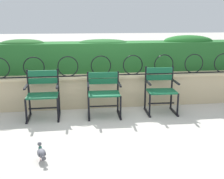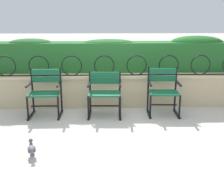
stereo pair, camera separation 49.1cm
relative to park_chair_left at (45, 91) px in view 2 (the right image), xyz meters
name	(u,v)px [view 2 (the right image)]	position (x,y,z in m)	size (l,w,h in m)	color
ground_plane	(112,119)	(1.27, -0.32, -0.47)	(60.00, 60.00, 0.00)	#BCB7AD
stone_wall	(111,90)	(1.27, 0.54, -0.13)	(7.07, 0.41, 0.67)	#C6B289
iron_arch_fence	(105,67)	(1.15, 0.47, 0.39)	(6.53, 0.02, 0.42)	black
hedge_row	(113,55)	(1.34, 1.05, 0.55)	(6.92, 0.67, 0.77)	#236028
park_chair_left	(45,91)	(0.00, 0.00, 0.00)	(0.60, 0.52, 0.89)	#145B38
park_chair_centre	(105,92)	(1.14, -0.03, -0.01)	(0.64, 0.54, 0.82)	#145B38
park_chair_right	(163,90)	(2.27, 0.00, 0.00)	(0.61, 0.55, 0.89)	#145B38
pigeon_near_chairs	(32,149)	(0.13, -1.69, -0.36)	(0.15, 0.29, 0.22)	slate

